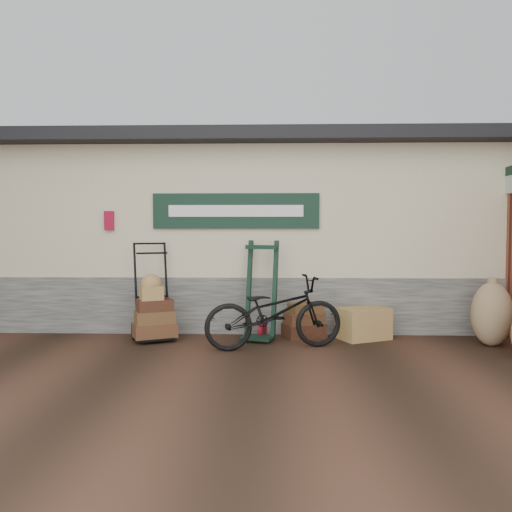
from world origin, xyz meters
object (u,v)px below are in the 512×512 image
(porter_trolley, at_px, (152,290))
(bicycle, at_px, (274,308))
(wicker_hamper, at_px, (364,323))
(green_barrow, at_px, (261,290))
(suitcase_stack, at_px, (304,320))

(porter_trolley, xyz_separation_m, bicycle, (1.83, -0.57, -0.18))
(wicker_hamper, height_order, bicycle, bicycle)
(green_barrow, height_order, bicycle, green_barrow)
(porter_trolley, distance_m, wicker_hamper, 3.24)
(bicycle, bearing_deg, wicker_hamper, -77.47)
(porter_trolley, height_order, green_barrow, porter_trolley)
(suitcase_stack, distance_m, bicycle, 0.94)
(bicycle, bearing_deg, green_barrow, 4.50)
(green_barrow, distance_m, bicycle, 0.67)
(green_barrow, bearing_deg, porter_trolley, -161.26)
(green_barrow, bearing_deg, suitcase_stack, 29.39)
(porter_trolley, xyz_separation_m, wicker_hamper, (3.20, 0.09, -0.51))
(porter_trolley, height_order, wicker_hamper, porter_trolley)
(green_barrow, relative_size, wicker_hamper, 2.05)
(suitcase_stack, height_order, bicycle, bicycle)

